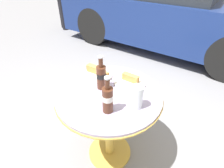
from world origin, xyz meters
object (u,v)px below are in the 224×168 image
Objects in this scene: drinking_glass at (137,98)px; parked_car at (168,11)px; cola_bottle_left at (101,76)px; bistro_table at (109,109)px; lunch_plate_far at (98,73)px; lunch_plate_near at (130,81)px; cola_bottle_right at (108,98)px.

drinking_glass is 2.81m from parked_car.
cola_bottle_left reaches higher than drinking_glass.
bistro_table is 2.73m from parked_car.
bistro_table is 4.79× the size of drinking_glass.
bistro_table is at bearing -32.96° from lunch_plate_far.
cola_bottle_left is 1.03× the size of lunch_plate_near.
bistro_table is at bearing -12.22° from cola_bottle_left.
drinking_glass is 0.27m from lunch_plate_near.
cola_bottle_left reaches higher than cola_bottle_right.
cola_bottle_left is at bearing 167.78° from bistro_table.
parked_car is at bearing 98.01° from lunch_plate_far.
cola_bottle_left is at bearing -128.25° from lunch_plate_near.
cola_bottle_left reaches higher than lunch_plate_near.
parked_car reaches higher than lunch_plate_near.
lunch_plate_far is (-0.29, 0.27, -0.07)m from cola_bottle_right.
lunch_plate_near is at bearing -76.18° from parked_car.
parked_car is at bearing 106.05° from drinking_glass.
cola_bottle_left is at bearing -42.64° from lunch_plate_far.
lunch_plate_near is (-0.04, 0.34, -0.08)m from cola_bottle_right.
bistro_table is 3.05× the size of cola_bottle_right.
cola_bottle_left is at bearing -79.82° from parked_car.
parked_car reaches higher than bistro_table.
lunch_plate_far is 0.06× the size of parked_car.
cola_bottle_right is 1.57× the size of drinking_glass.
drinking_glass is 0.44m from lunch_plate_far.
parked_car is (-0.65, 2.82, -0.14)m from cola_bottle_right.
cola_bottle_left is 0.18m from lunch_plate_far.
lunch_plate_near is (0.13, 0.17, -0.08)m from cola_bottle_left.
parked_car reaches higher than drinking_glass.
cola_bottle_right is 0.35m from lunch_plate_near.
lunch_plate_far is at bearing 160.90° from drinking_glass.
parked_car is at bearing 102.94° from cola_bottle_right.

